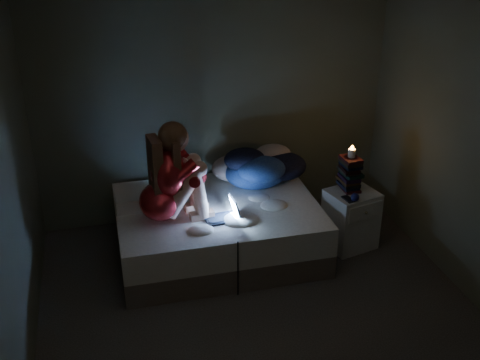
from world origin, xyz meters
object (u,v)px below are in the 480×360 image
object	(u,v)px
laptop	(221,209)
nightstand	(350,219)
candle	(352,154)
phone	(344,198)
woman	(158,174)
bed	(218,229)

from	to	relation	value
laptop	nightstand	size ratio (longest dim) A/B	0.52
candle	phone	bearing A→B (deg)	-124.67
laptop	woman	bearing A→B (deg)	163.31
woman	phone	bearing A→B (deg)	-11.20
laptop	phone	bearing A→B (deg)	-6.23
phone	laptop	bearing A→B (deg)	-178.08
laptop	nightstand	bearing A→B (deg)	-1.75
nightstand	candle	xyz separation A→B (m)	(-0.01, 0.07, 0.66)
laptop	phone	size ratio (longest dim) A/B	2.16
woman	candle	bearing A→B (deg)	-5.43
woman	phone	distance (m)	1.74
phone	nightstand	bearing A→B (deg)	39.42
bed	nightstand	distance (m)	1.30
woman	laptop	xyz separation A→B (m)	(0.52, -0.10, -0.35)
woman	laptop	distance (m)	0.64
candle	phone	size ratio (longest dim) A/B	0.57
woman	laptop	world-z (taller)	woman
candle	phone	xyz separation A→B (m)	(-0.12, -0.17, -0.36)
phone	woman	bearing A→B (deg)	178.65
candle	bed	bearing A→B (deg)	174.65
nightstand	woman	bearing A→B (deg)	165.47
bed	nightstand	bearing A→B (deg)	-8.54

